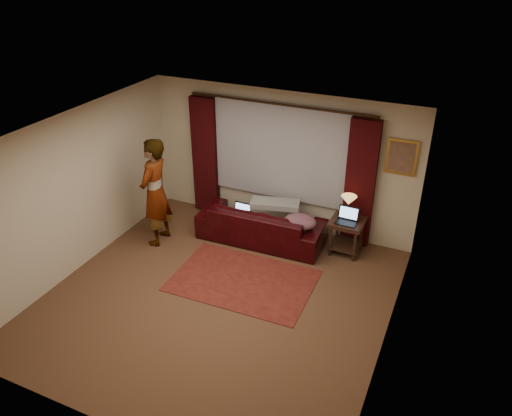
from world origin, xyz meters
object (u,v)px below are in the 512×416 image
Objects in this scene: laptop_table at (347,216)px; person at (155,192)px; end_table at (346,236)px; laptop_sofa at (240,212)px; sofa at (261,218)px; tiffany_lamp at (348,207)px.

person is (-3.16, -0.92, 0.22)m from laptop_table.
end_table is 0.32× the size of person.
laptop_sofa is 1.90m from end_table.
sofa is 5.99× the size of laptop_table.
end_table is 0.45m from laptop_table.
laptop_sofa is 1.89m from tiffany_lamp.
laptop_table reaches higher than end_table.
tiffany_lamp is at bearing 104.15° from person.
sofa is 5.36× the size of tiffany_lamp.
laptop_sofa is at bearing 109.79° from person.
laptop_table is at bearing -80.87° from tiffany_lamp.
sofa reaches higher than laptop_sofa.
sofa is at bearing -168.41° from tiffany_lamp.
laptop_sofa is at bearing -168.86° from laptop_table.
sofa is at bearing 110.31° from person.
sofa is 3.57× the size of end_table.
sofa is 1.16× the size of person.
tiffany_lamp is (-0.03, 0.07, 0.53)m from end_table.
person is (-3.16, -1.02, 0.66)m from end_table.
end_table is at bearing 14.05° from laptop_sofa.
laptop_sofa is at bearing -167.64° from end_table.
tiffany_lamp is at bearing 100.79° from laptop_table.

